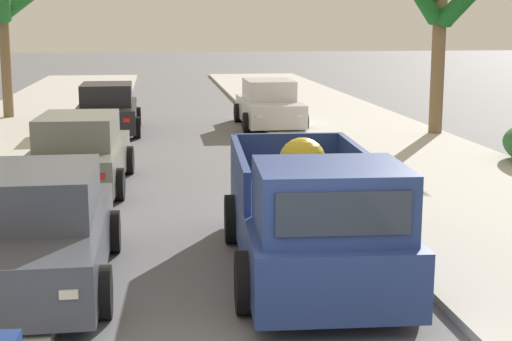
% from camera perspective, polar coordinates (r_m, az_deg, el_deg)
% --- Properties ---
extents(sidewalk_right, '(5.37, 60.00, 0.12)m').
position_cam_1_polar(sidewalk_right, '(19.15, 10.89, 0.95)').
color(sidewalk_right, beige).
rests_on(sidewalk_right, ground).
extents(curb_left, '(0.16, 60.00, 0.10)m').
position_cam_1_polar(curb_left, '(18.36, -15.52, 0.27)').
color(curb_left, silver).
rests_on(curb_left, ground).
extents(curb_right, '(0.16, 60.00, 0.10)m').
position_cam_1_polar(curb_right, '(18.79, 7.18, 0.84)').
color(curb_right, silver).
rests_on(curb_right, ground).
extents(pickup_truck, '(2.40, 5.30, 1.80)m').
position_cam_1_polar(pickup_truck, '(10.24, 4.23, -3.67)').
color(pickup_truck, navy).
rests_on(pickup_truck, ground).
extents(car_left_near, '(2.07, 4.28, 1.54)m').
position_cam_1_polar(car_left_near, '(23.87, -11.21, 4.54)').
color(car_left_near, black).
rests_on(car_left_near, ground).
extents(car_right_near, '(2.05, 4.27, 1.54)m').
position_cam_1_polar(car_right_near, '(10.29, -16.28, -4.48)').
color(car_right_near, '#474C56').
rests_on(car_right_near, ground).
extents(car_right_mid, '(2.03, 4.26, 1.54)m').
position_cam_1_polar(car_right_mid, '(24.80, 1.00, 5.00)').
color(car_right_mid, silver).
rests_on(car_right_mid, ground).
extents(car_left_far, '(2.16, 4.32, 1.54)m').
position_cam_1_polar(car_left_far, '(16.06, -13.26, 1.25)').
color(car_left_far, slate).
rests_on(car_left_far, ground).
extents(palm_tree_left_fore, '(3.79, 3.87, 4.98)m').
position_cam_1_polar(palm_tree_left_fore, '(23.02, 13.85, 12.08)').
color(palm_tree_left_fore, brown).
rests_on(palm_tree_left_fore, ground).
extents(palm_tree_right_fore, '(3.87, 3.75, 4.95)m').
position_cam_1_polar(palm_tree_right_fore, '(27.65, -18.74, 11.74)').
color(palm_tree_right_fore, brown).
rests_on(palm_tree_right_fore, ground).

